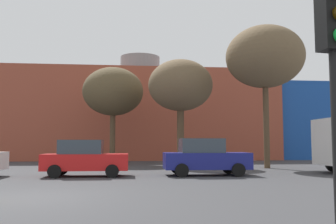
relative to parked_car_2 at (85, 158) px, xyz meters
name	(u,v)px	position (x,y,z in m)	size (l,w,h in m)	color
ground_plane	(25,198)	(-0.74, -6.69, -0.82)	(200.00, 200.00, 0.00)	#38383A
building_backdrop	(140,118)	(2.91, 20.27, 3.22)	(42.20, 10.73, 10.32)	#9E4733
parked_car_2	(85,158)	(0.00, 0.00, 0.00)	(3.80, 1.87, 1.65)	red
parked_car_3	(205,157)	(5.55, 0.00, 0.04)	(3.97, 1.95, 1.72)	navy
traffic_light_near_right	(335,53)	(4.67, -12.85, 1.79)	(0.40, 0.39, 3.54)	black
bare_tree_0	(113,92)	(0.71, 10.32, 4.50)	(4.48, 4.48, 7.14)	brown
bare_tree_1	(180,86)	(5.33, 7.12, 4.52)	(4.31, 4.31, 7.10)	brown
bare_tree_2	(265,57)	(10.32, 4.74, 6.02)	(4.83, 4.83, 8.80)	brown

